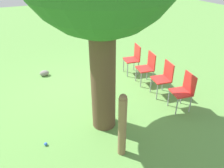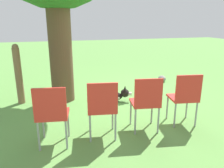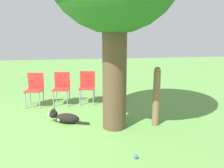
{
  "view_description": "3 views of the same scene",
  "coord_description": "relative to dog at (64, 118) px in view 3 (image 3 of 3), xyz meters",
  "views": [
    {
      "loc": [
        1.5,
        4.76,
        3.17
      ],
      "look_at": [
        -0.13,
        1.36,
        1.04
      ],
      "focal_mm": 35.0,
      "sensor_mm": 36.0,
      "label": 1
    },
    {
      "loc": [
        -4.88,
        1.5,
        1.78
      ],
      "look_at": [
        -0.32,
        0.17,
        0.38
      ],
      "focal_mm": 35.0,
      "sensor_mm": 36.0,
      "label": 2
    },
    {
      "loc": [
        4.39,
        0.42,
        1.92
      ],
      "look_at": [
        -0.06,
        1.21,
        0.94
      ],
      "focal_mm": 35.0,
      "sensor_mm": 36.0,
      "label": 3
    }
  ],
  "objects": [
    {
      "name": "red_chair_3",
      "position": [
        -1.53,
        1.36,
        0.41
      ],
      "size": [
        0.49,
        0.5,
        0.93
      ],
      "rotation": [
        0.0,
        0.0,
        -0.16
      ],
      "color": "red",
      "rests_on": "ground_plane"
    },
    {
      "name": "dog",
      "position": [
        0.0,
        0.0,
        0.0
      ],
      "size": [
        0.45,
        0.96,
        0.35
      ],
      "rotation": [
        0.0,
        0.0,
        4.36
      ],
      "color": "black",
      "rests_on": "ground_plane"
    },
    {
      "name": "ground_plane",
      "position": [
        0.4,
        -0.17,
        -0.13
      ],
      "size": [
        30.0,
        30.0,
        0.0
      ],
      "primitive_type": "plane",
      "color": "#609947"
    },
    {
      "name": "red_chair_2",
      "position": [
        -1.51,
        0.63,
        0.41
      ],
      "size": [
        0.49,
        0.5,
        0.93
      ],
      "rotation": [
        0.0,
        0.0,
        -0.16
      ],
      "color": "red",
      "rests_on": "ground_plane"
    },
    {
      "name": "red_chair_1",
      "position": [
        -1.48,
        -0.11,
        0.41
      ],
      "size": [
        0.49,
        0.5,
        0.93
      ],
      "rotation": [
        0.0,
        0.0,
        -0.16
      ],
      "color": "red",
      "rests_on": "ground_plane"
    },
    {
      "name": "red_chair_0",
      "position": [
        -1.45,
        -0.84,
        0.41
      ],
      "size": [
        0.49,
        0.5,
        0.93
      ],
      "rotation": [
        0.0,
        0.0,
        -0.16
      ],
      "color": "red",
      "rests_on": "ground_plane"
    },
    {
      "name": "fence_post",
      "position": [
        0.46,
        2.0,
        0.53
      ],
      "size": [
        0.15,
        0.15,
        1.31
      ],
      "color": "#846647",
      "rests_on": "ground_plane"
    },
    {
      "name": "tennis_ball",
      "position": [
        1.72,
        1.19,
        -0.09
      ],
      "size": [
        0.07,
        0.07,
        0.07
      ],
      "color": "blue",
      "rests_on": "ground_plane"
    }
  ]
}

